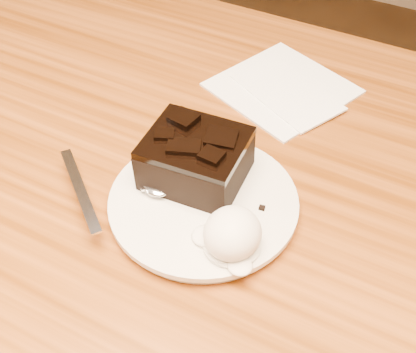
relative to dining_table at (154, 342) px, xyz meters
The scene contains 9 objects.
dining_table is the anchor object (origin of this frame).
plate 0.39m from the dining_table, ahead, with size 0.20×0.20×0.02m, color silver.
brownie 0.42m from the dining_table, 15.72° to the left, with size 0.10×0.09×0.05m, color black.
ice_cream_scoop 0.44m from the dining_table, 16.85° to the right, with size 0.05×0.06×0.05m, color white.
melt_puddle 0.42m from the dining_table, 16.85° to the right, with size 0.06×0.06×0.00m, color silver.
spoon 0.40m from the dining_table, 15.92° to the right, with size 0.03×0.19×0.01m, color silver, non-canonical shape.
napkin 0.45m from the dining_table, 69.42° to the left, with size 0.15×0.15×0.01m, color white.
crumb_a 0.42m from the dining_table, ahead, with size 0.01×0.01×0.00m, color black.
crumb_b 0.40m from the dining_table, 13.60° to the left, with size 0.01×0.01×0.00m, color black.
Camera 1 is at (0.28, -0.34, 1.18)m, focal length 47.72 mm.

